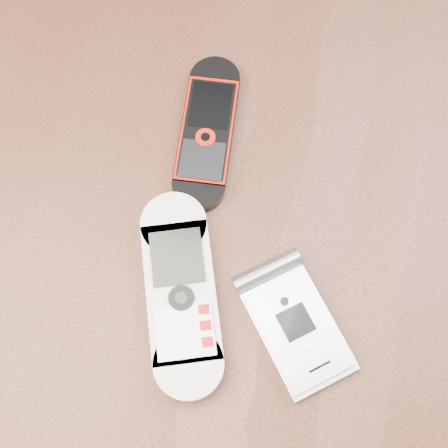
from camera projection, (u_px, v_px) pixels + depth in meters
The scene contains 5 objects.
ground at pixel (222, 348), 1.25m from camera, with size 4.00×4.00×0.00m, color #472B19.
table at pixel (219, 260), 0.64m from camera, with size 1.20×0.80×0.75m.
nokia_white at pixel (181, 293), 0.51m from camera, with size 0.06×0.17×0.02m, color white.
nokia_black_red at pixel (207, 132), 0.56m from camera, with size 0.05×0.15×0.02m, color black.
motorola_razr at pixel (297, 327), 0.50m from camera, with size 0.06×0.11×0.02m, color silver.
Camera 1 is at (0.04, -0.17, 1.26)m, focal length 50.00 mm.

